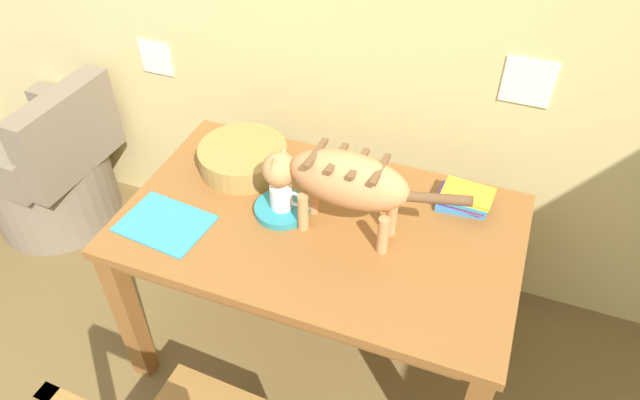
# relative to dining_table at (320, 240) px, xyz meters

# --- Properties ---
(dining_table) EXTENTS (1.34, 0.80, 0.72)m
(dining_table) POSITION_rel_dining_table_xyz_m (0.00, 0.00, 0.00)
(dining_table) COLOR brown
(dining_table) RESTS_ON ground_plane
(cat) EXTENTS (0.68, 0.17, 0.31)m
(cat) POSITION_rel_dining_table_xyz_m (0.07, -0.00, 0.30)
(cat) COLOR tan
(cat) RESTS_ON dining_table
(saucer_bowl) EXTENTS (0.19, 0.19, 0.03)m
(saucer_bowl) POSITION_rel_dining_table_xyz_m (-0.14, 0.00, 0.10)
(saucer_bowl) COLOR teal
(saucer_bowl) RESTS_ON dining_table
(coffee_mug) EXTENTS (0.12, 0.08, 0.09)m
(coffee_mug) POSITION_rel_dining_table_xyz_m (-0.14, 0.00, 0.16)
(coffee_mug) COLOR silver
(coffee_mug) RESTS_ON saucer_bowl
(magazine) EXTENTS (0.31, 0.25, 0.01)m
(magazine) POSITION_rel_dining_table_xyz_m (-0.48, -0.20, 0.09)
(magazine) COLOR #3491C0
(magazine) RESTS_ON dining_table
(book_stack) EXTENTS (0.20, 0.13, 0.07)m
(book_stack) POSITION_rel_dining_table_xyz_m (0.44, 0.25, 0.12)
(book_stack) COLOR #3B87CB
(book_stack) RESTS_ON dining_table
(wicker_basket) EXTENTS (0.33, 0.33, 0.09)m
(wicker_basket) POSITION_rel_dining_table_xyz_m (-0.37, 0.18, 0.14)
(wicker_basket) COLOR #AB8140
(wicker_basket) RESTS_ON dining_table
(wicker_armchair) EXTENTS (0.61, 0.62, 0.78)m
(wicker_armchair) POSITION_rel_dining_table_xyz_m (-1.51, 0.27, -0.36)
(wicker_armchair) COLOR #7D6D59
(wicker_armchair) RESTS_ON ground_plane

